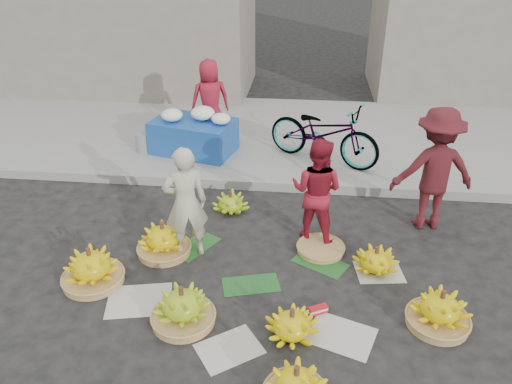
# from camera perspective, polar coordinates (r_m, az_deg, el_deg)

# --- Properties ---
(ground) EXTENTS (80.00, 80.00, 0.00)m
(ground) POSITION_cam_1_polar(r_m,az_deg,el_deg) (6.01, 0.60, -9.42)
(ground) COLOR black
(ground) RESTS_ON ground
(curb) EXTENTS (40.00, 0.25, 0.15)m
(curb) POSITION_cam_1_polar(r_m,az_deg,el_deg) (7.82, 2.14, 0.94)
(curb) COLOR gray
(curb) RESTS_ON ground
(sidewalk) EXTENTS (40.00, 4.00, 0.12)m
(sidewalk) POSITION_cam_1_polar(r_m,az_deg,el_deg) (9.73, 3.04, 6.58)
(sidewalk) COLOR gray
(sidewalk) RESTS_ON ground
(building_left) EXTENTS (6.00, 3.00, 4.00)m
(building_left) POSITION_cam_1_polar(r_m,az_deg,el_deg) (12.83, -15.21, 20.05)
(building_left) COLOR gray
(building_left) RESTS_ON sidewalk
(newspaper_scatter) EXTENTS (3.20, 1.80, 0.00)m
(newspaper_scatter) POSITION_cam_1_polar(r_m,az_deg,el_deg) (5.40, -0.24, -14.60)
(newspaper_scatter) COLOR beige
(newspaper_scatter) RESTS_ON ground
(banana_leaves) EXTENTS (2.00, 1.00, 0.00)m
(banana_leaves) POSITION_cam_1_polar(r_m,az_deg,el_deg) (6.17, -0.15, -8.20)
(banana_leaves) COLOR #1A501F
(banana_leaves) RESTS_ON ground
(banana_bunch_0) EXTENTS (0.70, 0.70, 0.47)m
(banana_bunch_0) POSITION_cam_1_polar(r_m,az_deg,el_deg) (6.08, -18.30, -8.20)
(banana_bunch_0) COLOR #A77C46
(banana_bunch_0) RESTS_ON ground
(banana_bunch_1) EXTENTS (0.70, 0.70, 0.45)m
(banana_bunch_1) POSITION_cam_1_polar(r_m,az_deg,el_deg) (5.33, -8.39, -12.88)
(banana_bunch_1) COLOR #A77C46
(banana_bunch_1) RESTS_ON ground
(banana_bunch_3) EXTENTS (0.63, 0.63, 0.34)m
(banana_bunch_3) POSITION_cam_1_polar(r_m,az_deg,el_deg) (5.18, 4.09, -14.82)
(banana_bunch_3) COLOR yellow
(banana_bunch_3) RESTS_ON ground
(banana_bunch_4) EXTENTS (0.71, 0.71, 0.44)m
(banana_bunch_4) POSITION_cam_1_polar(r_m,az_deg,el_deg) (5.58, 20.25, -12.57)
(banana_bunch_4) COLOR #A77C46
(banana_bunch_4) RESTS_ON ground
(banana_bunch_5) EXTENTS (0.57, 0.57, 0.33)m
(banana_bunch_5) POSITION_cam_1_polar(r_m,az_deg,el_deg) (6.17, 13.53, -7.55)
(banana_bunch_5) COLOR yellow
(banana_bunch_5) RESTS_ON ground
(banana_bunch_6) EXTENTS (0.66, 0.66, 0.45)m
(banana_bunch_6) POSITION_cam_1_polar(r_m,az_deg,el_deg) (6.36, -10.56, -5.38)
(banana_bunch_6) COLOR #A77C46
(banana_bunch_6) RESTS_ON ground
(banana_bunch_7) EXTENTS (0.60, 0.60, 0.31)m
(banana_bunch_7) POSITION_cam_1_polar(r_m,az_deg,el_deg) (7.18, -2.93, -1.21)
(banana_bunch_7) COLOR #7CA818
(banana_bunch_7) RESTS_ON ground
(basket_spare) EXTENTS (0.72, 0.72, 0.07)m
(basket_spare) POSITION_cam_1_polar(r_m,az_deg,el_deg) (6.43, 7.40, -6.45)
(basket_spare) COLOR #A77C46
(basket_spare) RESTS_ON ground
(incense_stack) EXTENTS (0.22, 0.16, 0.09)m
(incense_stack) POSITION_cam_1_polar(r_m,az_deg,el_deg) (5.50, 7.09, -13.22)
(incense_stack) COLOR red
(incense_stack) RESTS_ON ground
(vendor_cream) EXTENTS (0.62, 0.51, 1.45)m
(vendor_cream) POSITION_cam_1_polar(r_m,az_deg,el_deg) (6.03, -8.05, -1.27)
(vendor_cream) COLOR beige
(vendor_cream) RESTS_ON ground
(vendor_red) EXTENTS (0.83, 0.73, 1.41)m
(vendor_red) POSITION_cam_1_polar(r_m,az_deg,el_deg) (6.33, 6.94, 0.14)
(vendor_red) COLOR #AC1A2B
(vendor_red) RESTS_ON ground
(man_striped) EXTENTS (1.17, 0.77, 1.69)m
(man_striped) POSITION_cam_1_polar(r_m,az_deg,el_deg) (6.91, 19.71, 2.42)
(man_striped) COLOR maroon
(man_striped) RESTS_ON ground
(flower_table) EXTENTS (1.54, 1.17, 0.79)m
(flower_table) POSITION_cam_1_polar(r_m,az_deg,el_deg) (8.78, -7.10, 6.61)
(flower_table) COLOR #174396
(flower_table) RESTS_ON sidewalk
(grey_bucket) EXTENTS (0.29, 0.29, 0.33)m
(grey_bucket) POSITION_cam_1_polar(r_m,az_deg,el_deg) (8.99, -12.63, 5.56)
(grey_bucket) COLOR gray
(grey_bucket) RESTS_ON sidewalk
(flower_vendor) EXTENTS (0.83, 0.70, 1.46)m
(flower_vendor) POSITION_cam_1_polar(r_m,az_deg,el_deg) (9.23, -5.26, 10.47)
(flower_vendor) COLOR #AC1A2B
(flower_vendor) RESTS_ON sidewalk
(bicycle) EXTENTS (1.45, 2.05, 1.03)m
(bicycle) POSITION_cam_1_polar(r_m,az_deg,el_deg) (8.35, 7.75, 6.76)
(bicycle) COLOR gray
(bicycle) RESTS_ON sidewalk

